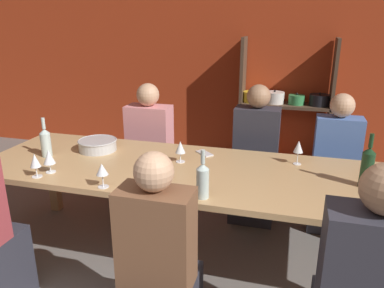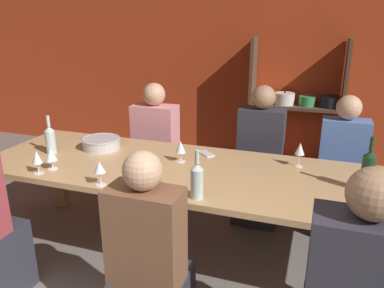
{
  "view_description": "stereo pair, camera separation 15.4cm",
  "coord_description": "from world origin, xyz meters",
  "px_view_note": "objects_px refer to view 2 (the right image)",
  "views": [
    {
      "loc": [
        0.75,
        -0.78,
        1.74
      ],
      "look_at": [
        0.07,
        1.68,
        0.9
      ],
      "focal_mm": 35.0,
      "sensor_mm": 36.0,
      "label": 1
    },
    {
      "loc": [
        0.9,
        -0.73,
        1.74
      ],
      "look_at": [
        0.07,
        1.68,
        0.9
      ],
      "focal_mm": 35.0,
      "sensor_mm": 36.0,
      "label": 2
    }
  ],
  "objects_px": {
    "wine_glass_red_a": "(100,168)",
    "person_far_a": "(156,159)",
    "person_near_c": "(148,282)",
    "wine_glass_white_a": "(181,148)",
    "shelf_unit": "(293,123)",
    "person_far_b": "(259,171)",
    "mixing_bowl": "(101,143)",
    "person_far_c": "(339,182)",
    "wine_bottle_green": "(197,180)",
    "wine_glass_white_e": "(37,158)",
    "cell_phone": "(206,154)",
    "wine_glass_white_b": "(300,150)",
    "wine_bottle_amber": "(368,170)",
    "dining_table": "(187,177)",
    "wine_bottle_dark": "(50,139)",
    "wine_glass_white_d": "(51,155)"
  },
  "relations": [
    {
      "from": "wine_glass_white_a",
      "to": "person_near_c",
      "type": "xyz_separation_m",
      "value": [
        0.16,
        -0.94,
        -0.43
      ]
    },
    {
      "from": "wine_bottle_amber",
      "to": "person_far_b",
      "type": "relative_size",
      "value": 0.28
    },
    {
      "from": "dining_table",
      "to": "wine_glass_red_a",
      "type": "distance_m",
      "value": 0.64
    },
    {
      "from": "person_far_a",
      "to": "wine_glass_white_d",
      "type": "bearing_deg",
      "value": 78.08
    },
    {
      "from": "mixing_bowl",
      "to": "person_far_c",
      "type": "xyz_separation_m",
      "value": [
        1.87,
        0.67,
        -0.36
      ]
    },
    {
      "from": "wine_bottle_amber",
      "to": "mixing_bowl",
      "type": "bearing_deg",
      "value": 175.15
    },
    {
      "from": "dining_table",
      "to": "wine_bottle_amber",
      "type": "height_order",
      "value": "wine_bottle_amber"
    },
    {
      "from": "wine_bottle_dark",
      "to": "wine_glass_white_b",
      "type": "height_order",
      "value": "wine_bottle_dark"
    },
    {
      "from": "person_far_a",
      "to": "dining_table",
      "type": "bearing_deg",
      "value": 126.53
    },
    {
      "from": "wine_glass_red_a",
      "to": "person_far_a",
      "type": "distance_m",
      "value": 1.39
    },
    {
      "from": "mixing_bowl",
      "to": "person_far_b",
      "type": "distance_m",
      "value": 1.4
    },
    {
      "from": "wine_bottle_green",
      "to": "wine_glass_white_e",
      "type": "height_order",
      "value": "wine_bottle_green"
    },
    {
      "from": "shelf_unit",
      "to": "person_far_a",
      "type": "relative_size",
      "value": 1.32
    },
    {
      "from": "shelf_unit",
      "to": "person_far_b",
      "type": "relative_size",
      "value": 1.27
    },
    {
      "from": "shelf_unit",
      "to": "person_far_b",
      "type": "xyz_separation_m",
      "value": [
        -0.18,
        -1.22,
        -0.16
      ]
    },
    {
      "from": "wine_glass_white_e",
      "to": "cell_phone",
      "type": "height_order",
      "value": "wine_glass_white_e"
    },
    {
      "from": "wine_glass_white_b",
      "to": "wine_glass_white_a",
      "type": "bearing_deg",
      "value": -167.46
    },
    {
      "from": "wine_bottle_green",
      "to": "wine_bottle_amber",
      "type": "height_order",
      "value": "wine_bottle_amber"
    },
    {
      "from": "shelf_unit",
      "to": "wine_glass_white_a",
      "type": "xyz_separation_m",
      "value": [
        -0.66,
        -1.94,
        0.25
      ]
    },
    {
      "from": "wine_glass_white_d",
      "to": "person_far_c",
      "type": "xyz_separation_m",
      "value": [
        1.96,
        1.17,
        -0.42
      ]
    },
    {
      "from": "wine_bottle_amber",
      "to": "person_near_c",
      "type": "distance_m",
      "value": 1.44
    },
    {
      "from": "wine_glass_red_a",
      "to": "person_near_c",
      "type": "relative_size",
      "value": 0.14
    },
    {
      "from": "wine_glass_white_d",
      "to": "wine_glass_red_a",
      "type": "bearing_deg",
      "value": -14.48
    },
    {
      "from": "person_near_c",
      "to": "wine_glass_white_e",
      "type": "bearing_deg",
      "value": 157.61
    },
    {
      "from": "person_near_c",
      "to": "person_far_b",
      "type": "bearing_deg",
      "value": 79.2
    },
    {
      "from": "wine_glass_red_a",
      "to": "cell_phone",
      "type": "distance_m",
      "value": 0.9
    },
    {
      "from": "wine_bottle_dark",
      "to": "person_far_c",
      "type": "relative_size",
      "value": 0.26
    },
    {
      "from": "wine_glass_red_a",
      "to": "wine_glass_white_e",
      "type": "height_order",
      "value": "wine_glass_white_e"
    },
    {
      "from": "wine_glass_white_e",
      "to": "person_far_a",
      "type": "height_order",
      "value": "person_far_a"
    },
    {
      "from": "cell_phone",
      "to": "wine_glass_red_a",
      "type": "bearing_deg",
      "value": -121.34
    },
    {
      "from": "dining_table",
      "to": "mixing_bowl",
      "type": "relative_size",
      "value": 9.9
    },
    {
      "from": "dining_table",
      "to": "wine_glass_red_a",
      "type": "relative_size",
      "value": 19.37
    },
    {
      "from": "wine_glass_red_a",
      "to": "person_far_a",
      "type": "relative_size",
      "value": 0.13
    },
    {
      "from": "wine_bottle_dark",
      "to": "person_near_c",
      "type": "distance_m",
      "value": 1.48
    },
    {
      "from": "wine_bottle_amber",
      "to": "wine_bottle_green",
      "type": "bearing_deg",
      "value": -155.76
    },
    {
      "from": "person_near_c",
      "to": "wine_glass_white_a",
      "type": "bearing_deg",
      "value": 99.79
    },
    {
      "from": "wine_bottle_amber",
      "to": "wine_glass_red_a",
      "type": "height_order",
      "value": "wine_bottle_amber"
    },
    {
      "from": "wine_bottle_green",
      "to": "wine_glass_white_b",
      "type": "distance_m",
      "value": 0.88
    },
    {
      "from": "wine_bottle_dark",
      "to": "wine_glass_white_a",
      "type": "bearing_deg",
      "value": 8.81
    },
    {
      "from": "person_far_b",
      "to": "person_far_c",
      "type": "xyz_separation_m",
      "value": [
        0.68,
        0.02,
        -0.02
      ]
    },
    {
      "from": "wine_bottle_amber",
      "to": "person_far_c",
      "type": "height_order",
      "value": "person_far_c"
    },
    {
      "from": "wine_bottle_green",
      "to": "person_far_c",
      "type": "bearing_deg",
      "value": 55.83
    },
    {
      "from": "cell_phone",
      "to": "person_far_a",
      "type": "xyz_separation_m",
      "value": [
        -0.68,
        0.54,
        -0.32
      ]
    },
    {
      "from": "mixing_bowl",
      "to": "wine_glass_white_d",
      "type": "height_order",
      "value": "wine_glass_white_d"
    },
    {
      "from": "dining_table",
      "to": "wine_glass_white_d",
      "type": "distance_m",
      "value": 0.97
    },
    {
      "from": "wine_glass_white_e",
      "to": "person_far_c",
      "type": "height_order",
      "value": "person_far_c"
    },
    {
      "from": "wine_bottle_dark",
      "to": "person_far_a",
      "type": "height_order",
      "value": "person_far_a"
    },
    {
      "from": "wine_bottle_green",
      "to": "person_far_b",
      "type": "relative_size",
      "value": 0.24
    },
    {
      "from": "shelf_unit",
      "to": "wine_glass_white_e",
      "type": "distance_m",
      "value": 2.9
    },
    {
      "from": "shelf_unit",
      "to": "wine_bottle_amber",
      "type": "xyz_separation_m",
      "value": [
        0.59,
        -2.04,
        0.27
      ]
    }
  ]
}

